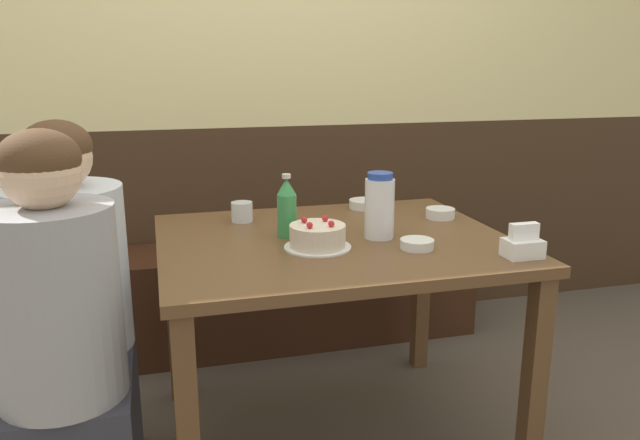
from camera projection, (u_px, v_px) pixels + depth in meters
ground_plane at (332, 435)px, 2.26m from camera, size 12.00×12.00×0.00m
back_wall at (271, 75)px, 2.93m from camera, size 4.80×0.04×2.50m
bench_seat at (284, 293)px, 2.98m from camera, size 1.84×0.38×0.48m
dining_table at (333, 265)px, 2.10m from camera, size 1.14×0.94×0.75m
birthday_cake at (318, 237)px, 1.95m from camera, size 0.21×0.21×0.10m
water_pitcher at (379, 206)px, 2.05m from camera, size 0.10×0.10×0.22m
soju_bottle at (287, 207)px, 2.07m from camera, size 0.06×0.06×0.21m
napkin_holder at (523, 245)px, 1.86m from camera, size 0.11×0.08×0.11m
bowl_soup_white at (364, 204)px, 2.48m from camera, size 0.12×0.12×0.03m
bowl_rice_small at (417, 244)px, 1.95m from camera, size 0.11×0.11×0.03m
bowl_side_dish at (440, 213)px, 2.33m from camera, size 0.11×0.11×0.04m
glass_water_tall at (242, 212)px, 2.28m from camera, size 0.08×0.08×0.07m
person_teal_shirt at (74, 313)px, 1.93m from camera, size 0.35×0.35×1.16m
person_pale_blue_shirt at (62, 357)px, 1.65m from camera, size 0.34×0.33×1.16m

